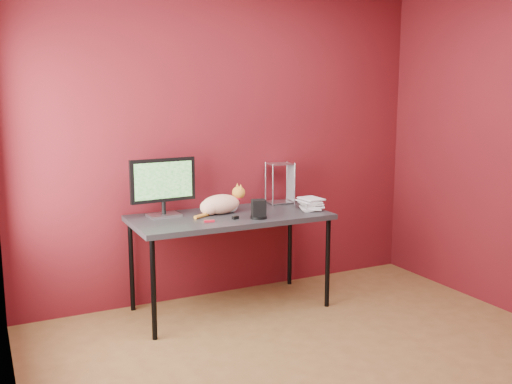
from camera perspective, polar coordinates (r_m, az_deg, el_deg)
name	(u,v)px	position (r m, az deg, el deg)	size (l,w,h in m)	color
room	(356,135)	(3.15, 9.93, 5.68)	(3.52, 3.52, 2.61)	brown
desk	(230,221)	(4.37, -2.61, -2.94)	(1.50, 0.70, 0.75)	black
monitor	(163,184)	(4.31, -9.28, 0.77)	(0.51, 0.18, 0.44)	#B1B2B6
cat	(221,204)	(4.39, -3.53, -1.19)	(0.46, 0.21, 0.22)	#D3622C
skull_mug	(258,210)	(4.30, 0.23, -1.79)	(0.10, 0.10, 0.09)	white
speaker	(259,210)	(4.22, 0.27, -1.78)	(0.12, 0.12, 0.14)	black
book_stack	(302,147)	(4.50, 4.64, 4.54)	(0.21, 0.24, 1.01)	beige
wire_rack	(280,183)	(4.80, 2.42, 0.91)	(0.21, 0.18, 0.34)	#B1B2B6
pocket_knife	(209,221)	(4.13, -4.69, -2.92)	(0.08, 0.02, 0.02)	#B00D20
black_gadget	(235,218)	(4.21, -2.08, -2.57)	(0.05, 0.03, 0.02)	black
washer	(255,219)	(4.21, -0.12, -2.70)	(0.04, 0.04, 0.00)	#B1B2B6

